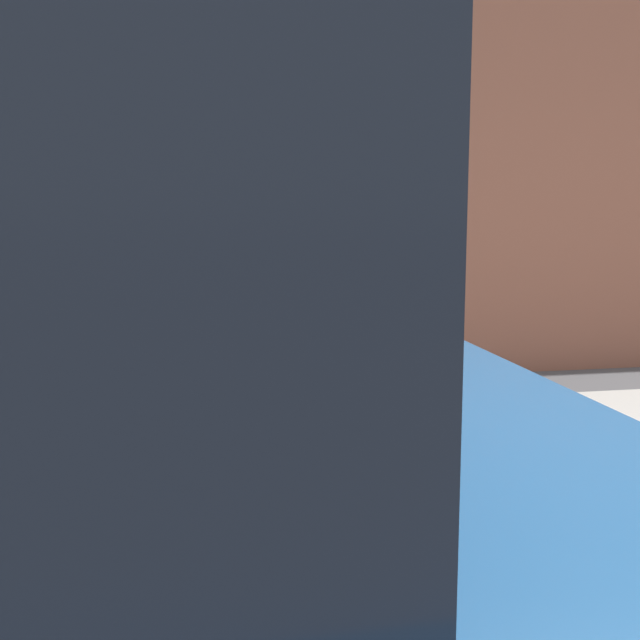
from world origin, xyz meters
TOP-DOWN VIEW (x-y plane):
  - sidewalk at (0.00, 2.20)m, footprint 24.00×2.80m
  - building_facade at (0.00, 4.83)m, footprint 24.00×0.30m
  - parking_meter at (-0.11, 1.25)m, footprint 0.20×0.15m

SIDE VIEW (x-z plane):
  - sidewalk at x=0.00m, z-range 0.00..0.11m
  - parking_meter at x=-0.11m, z-range 0.37..1.90m
  - building_facade at x=0.00m, z-range 0.00..5.44m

